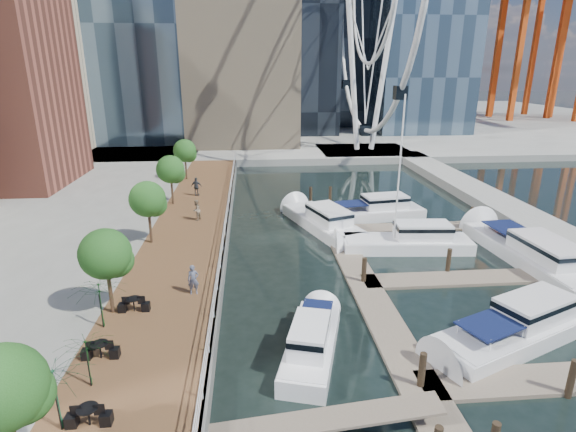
# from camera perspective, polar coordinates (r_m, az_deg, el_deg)

# --- Properties ---
(ground) EXTENTS (520.00, 520.00, 0.00)m
(ground) POSITION_cam_1_polar(r_m,az_deg,el_deg) (22.22, 6.87, -18.15)
(ground) COLOR black
(ground) RESTS_ON ground
(boardwalk) EXTENTS (6.00, 60.00, 1.00)m
(boardwalk) POSITION_cam_1_polar(r_m,az_deg,el_deg) (35.20, -12.69, -3.30)
(boardwalk) COLOR brown
(boardwalk) RESTS_ON ground
(seawall) EXTENTS (0.25, 60.00, 1.00)m
(seawall) POSITION_cam_1_polar(r_m,az_deg,el_deg) (34.90, -7.80, -3.20)
(seawall) COLOR #595954
(seawall) RESTS_ON ground
(land_far) EXTENTS (200.00, 114.00, 1.00)m
(land_far) POSITION_cam_1_polar(r_m,az_deg,el_deg) (120.21, -3.01, 12.11)
(land_far) COLOR gray
(land_far) RESTS_ON ground
(breakwater) EXTENTS (4.00, 60.00, 1.00)m
(breakwater) POSITION_cam_1_polar(r_m,az_deg,el_deg) (46.28, 26.64, 0.37)
(breakwater) COLOR gray
(breakwater) RESTS_ON ground
(pier) EXTENTS (14.00, 12.00, 1.00)m
(pier) POSITION_cam_1_polar(r_m,az_deg,el_deg) (72.88, 9.60, 7.94)
(pier) COLOR gray
(pier) RESTS_ON ground
(railing) EXTENTS (0.10, 60.00, 1.05)m
(railing) POSITION_cam_1_polar(r_m,az_deg,el_deg) (34.55, -8.04, -1.62)
(railing) COLOR white
(railing) RESTS_ON boardwalk
(floating_docks) EXTENTS (16.00, 34.00, 2.60)m
(floating_docks) POSITION_cam_1_polar(r_m,az_deg,el_deg) (32.52, 17.28, -5.55)
(floating_docks) COLOR #6D6051
(floating_docks) RESTS_ON ground
(port_cranes) EXTENTS (40.00, 52.00, 38.00)m
(port_cranes) POSITION_cam_1_polar(r_m,az_deg,el_deg) (134.13, 29.15, 18.96)
(port_cranes) COLOR #D84C14
(port_cranes) RESTS_ON ground
(street_trees) EXTENTS (2.60, 42.60, 4.60)m
(street_trees) POSITION_cam_1_polar(r_m,az_deg,el_deg) (33.52, -17.42, 2.05)
(street_trees) COLOR #3F2B1C
(street_trees) RESTS_ON ground
(cafe_tables) EXTENTS (2.50, 13.70, 0.74)m
(cafe_tables) POSITION_cam_1_polar(r_m,az_deg,el_deg) (20.45, -23.30, -18.59)
(cafe_tables) COLOR black
(cafe_tables) RESTS_ON ground
(yacht_foreground) EXTENTS (10.87, 6.80, 2.15)m
(yacht_foreground) POSITION_cam_1_polar(r_m,az_deg,el_deg) (26.31, 26.88, -13.91)
(yacht_foreground) COLOR silver
(yacht_foreground) RESTS_ON ground
(pedestrian_near) EXTENTS (0.68, 0.50, 1.72)m
(pedestrian_near) POSITION_cam_1_polar(r_m,az_deg,el_deg) (25.98, -11.94, -7.92)
(pedestrian_near) COLOR #53586E
(pedestrian_near) RESTS_ON boardwalk
(pedestrian_mid) EXTENTS (0.96, 1.05, 1.75)m
(pedestrian_mid) POSITION_cam_1_polar(r_m,az_deg,el_deg) (38.33, -11.57, 0.73)
(pedestrian_mid) COLOR gray
(pedestrian_mid) RESTS_ON boardwalk
(pedestrian_far) EXTENTS (1.17, 0.69, 1.87)m
(pedestrian_far) POSITION_cam_1_polar(r_m,az_deg,el_deg) (45.83, -11.54, 3.68)
(pedestrian_far) COLOR #31353D
(pedestrian_far) RESTS_ON boardwalk
(moored_yachts) EXTENTS (21.42, 34.26, 11.50)m
(moored_yachts) POSITION_cam_1_polar(r_m,az_deg,el_deg) (34.81, 15.75, -4.69)
(moored_yachts) COLOR white
(moored_yachts) RESTS_ON ground
(cafe_seating) EXTENTS (4.02, 10.19, 2.57)m
(cafe_seating) POSITION_cam_1_polar(r_m,az_deg,el_deg) (20.79, -24.68, -15.32)
(cafe_seating) COLOR #113E24
(cafe_seating) RESTS_ON ground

